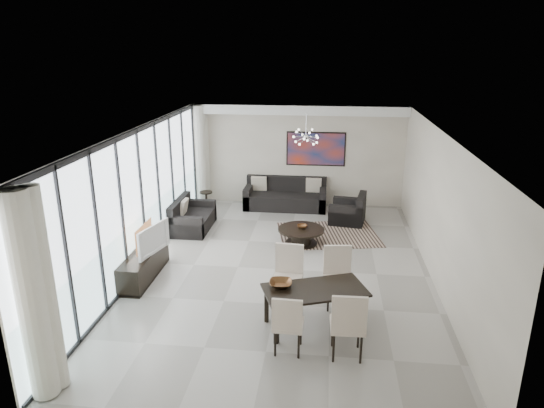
# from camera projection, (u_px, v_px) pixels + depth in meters

# --- Properties ---
(room_shell) EXTENTS (6.00, 9.00, 2.90)m
(room_shell) POSITION_uv_depth(u_px,v_px,m) (307.00, 204.00, 9.62)
(room_shell) COLOR #A8A39B
(room_shell) RESTS_ON ground
(window_wall) EXTENTS (0.37, 8.95, 2.90)m
(window_wall) POSITION_uv_depth(u_px,v_px,m) (146.00, 198.00, 9.98)
(window_wall) COLOR silver
(window_wall) RESTS_ON floor
(soffit) EXTENTS (5.98, 0.40, 0.26)m
(soffit) POSITION_uv_depth(u_px,v_px,m) (299.00, 110.00, 13.31)
(soffit) COLOR white
(soffit) RESTS_ON room_shell
(painting) EXTENTS (1.68, 0.04, 0.98)m
(painting) POSITION_uv_depth(u_px,v_px,m) (316.00, 149.00, 13.77)
(painting) COLOR #B63319
(painting) RESTS_ON room_shell
(chandelier) EXTENTS (0.66, 0.66, 0.71)m
(chandelier) POSITION_uv_depth(u_px,v_px,m) (306.00, 137.00, 11.71)
(chandelier) COLOR silver
(chandelier) RESTS_ON room_shell
(rug) EXTENTS (2.70, 2.27, 0.01)m
(rug) POSITION_uv_depth(u_px,v_px,m) (328.00, 234.00, 11.98)
(rug) COLOR black
(rug) RESTS_ON floor
(coffee_table) EXTENTS (1.09, 1.09, 0.38)m
(coffee_table) POSITION_uv_depth(u_px,v_px,m) (301.00, 235.00, 11.37)
(coffee_table) COLOR black
(coffee_table) RESTS_ON floor
(bowl_coffee) EXTENTS (0.27, 0.27, 0.08)m
(bowl_coffee) POSITION_uv_depth(u_px,v_px,m) (302.00, 227.00, 11.34)
(bowl_coffee) COLOR brown
(bowl_coffee) RESTS_ON coffee_table
(sofa_main) EXTENTS (2.32, 0.95, 0.84)m
(sofa_main) POSITION_uv_depth(u_px,v_px,m) (285.00, 198.00, 13.91)
(sofa_main) COLOR black
(sofa_main) RESTS_ON floor
(loveseat) EXTENTS (0.86, 1.54, 0.77)m
(loveseat) POSITION_uv_depth(u_px,v_px,m) (191.00, 219.00, 12.30)
(loveseat) COLOR black
(loveseat) RESTS_ON floor
(armchair) EXTENTS (1.01, 1.05, 0.78)m
(armchair) POSITION_uv_depth(u_px,v_px,m) (349.00, 213.00, 12.75)
(armchair) COLOR black
(armchair) RESTS_ON floor
(side_table) EXTENTS (0.36, 0.36, 0.50)m
(side_table) POSITION_uv_depth(u_px,v_px,m) (206.00, 197.00, 13.81)
(side_table) COLOR black
(side_table) RESTS_ON floor
(tv_console) EXTENTS (0.49, 1.74, 0.54)m
(tv_console) POSITION_uv_depth(u_px,v_px,m) (143.00, 265.00, 9.70)
(tv_console) COLOR black
(tv_console) RESTS_ON floor
(television) EXTENTS (0.38, 1.00, 0.57)m
(television) POSITION_uv_depth(u_px,v_px,m) (149.00, 239.00, 9.55)
(television) COLOR gray
(television) RESTS_ON tv_console
(dining_table) EXTENTS (1.84, 1.35, 0.69)m
(dining_table) POSITION_uv_depth(u_px,v_px,m) (315.00, 294.00, 7.90)
(dining_table) COLOR black
(dining_table) RESTS_ON floor
(dining_chair_sw) EXTENTS (0.47, 0.47, 0.98)m
(dining_chair_sw) POSITION_uv_depth(u_px,v_px,m) (288.00, 321.00, 7.18)
(dining_chair_sw) COLOR beige
(dining_chair_sw) RESTS_ON floor
(dining_chair_se) EXTENTS (0.53, 0.53, 1.10)m
(dining_chair_se) POSITION_uv_depth(u_px,v_px,m) (348.00, 321.00, 7.04)
(dining_chair_se) COLOR beige
(dining_chair_se) RESTS_ON floor
(dining_chair_nw) EXTENTS (0.55, 0.55, 1.10)m
(dining_chair_nw) POSITION_uv_depth(u_px,v_px,m) (288.00, 270.00, 8.64)
(dining_chair_nw) COLOR beige
(dining_chair_nw) RESTS_ON floor
(dining_chair_ne) EXTENTS (0.55, 0.55, 1.08)m
(dining_chair_ne) POSITION_uv_depth(u_px,v_px,m) (338.00, 271.00, 8.63)
(dining_chair_ne) COLOR beige
(dining_chair_ne) RESTS_ON floor
(bowl_dining) EXTENTS (0.40, 0.40, 0.09)m
(bowl_dining) POSITION_uv_depth(u_px,v_px,m) (281.00, 284.00, 7.95)
(bowl_dining) COLOR brown
(bowl_dining) RESTS_ON dining_table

